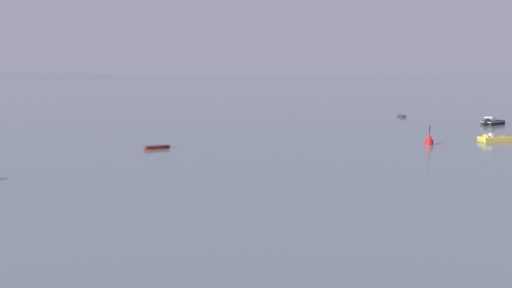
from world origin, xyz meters
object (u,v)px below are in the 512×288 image
at_px(motorboat_moored_3, 490,123).
at_px(channel_buoy, 429,140).
at_px(rowboat_moored_0, 157,148).
at_px(motorboat_moored_5, 490,140).
at_px(rowboat_moored_3, 401,116).

relative_size(motorboat_moored_3, channel_buoy, 2.17).
xyz_separation_m(rowboat_moored_0, motorboat_moored_3, (30.47, 42.42, 0.14)).
bearing_deg(motorboat_moored_5, motorboat_moored_3, -127.00).
xyz_separation_m(motorboat_moored_5, rowboat_moored_3, (-16.31, 30.86, -0.07)).
bearing_deg(channel_buoy, motorboat_moored_3, 80.43).
relative_size(rowboat_moored_0, channel_buoy, 1.32).
bearing_deg(rowboat_moored_3, motorboat_moored_3, -153.46).
height_order(rowboat_moored_0, channel_buoy, channel_buoy).
xyz_separation_m(motorboat_moored_3, channel_buoy, (-4.57, -27.12, 0.19)).
bearing_deg(rowboat_moored_3, motorboat_moored_5, 176.88).
xyz_separation_m(rowboat_moored_0, channel_buoy, (25.90, 15.30, 0.33)).
distance_m(rowboat_moored_0, rowboat_moored_3, 54.17).
relative_size(rowboat_moored_0, motorboat_moored_5, 0.72).
bearing_deg(rowboat_moored_0, rowboat_moored_3, 19.78).
height_order(motorboat_moored_3, motorboat_moored_5, motorboat_moored_3).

